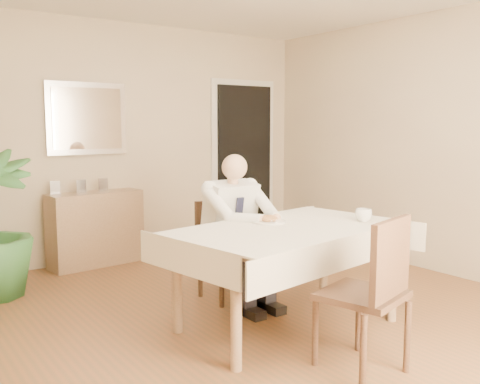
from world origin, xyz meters
TOP-DOWN VIEW (x-y plane):
  - room at (0.00, 0.00)m, footprint 5.00×5.02m
  - doorway at (1.55, 2.46)m, footprint 0.96×0.07m
  - mirror at (-0.48, 2.47)m, footprint 0.86×0.04m
  - dining_table at (0.04, -0.21)m, footprint 1.87×1.29m
  - chair_far at (0.04, 0.67)m, footprint 0.43×0.43m
  - chair_near at (-0.05, -1.08)m, footprint 0.56×0.56m
  - seated_man at (0.04, 0.38)m, footprint 0.48×0.72m
  - plate at (0.01, -0.00)m, footprint 0.26×0.26m
  - food at (0.01, -0.00)m, footprint 0.14×0.14m
  - knife at (0.05, -0.06)m, footprint 0.01×0.13m
  - fork at (-0.03, -0.06)m, footprint 0.01×0.13m
  - coffee_mug at (0.63, -0.39)m, footprint 0.14×0.14m
  - sideboard at (-0.48, 2.32)m, footprint 1.00×0.43m
  - photo_frame_left at (-0.88, 2.36)m, footprint 0.10×0.02m
  - photo_frame_center at (-0.62, 2.33)m, footprint 0.10×0.02m
  - photo_frame_right at (-0.38, 2.34)m, footprint 0.10×0.02m

SIDE VIEW (x-z plane):
  - sideboard at x=-0.48m, z-range 0.00..0.78m
  - chair_far at x=0.04m, z-range 0.05..0.88m
  - chair_near at x=-0.05m, z-range 0.06..1.02m
  - dining_table at x=0.04m, z-range 0.29..1.04m
  - seated_man at x=0.04m, z-range 0.07..1.31m
  - plate at x=0.01m, z-range 0.75..0.77m
  - knife at x=0.05m, z-range 0.77..0.78m
  - fork at x=-0.03m, z-range 0.77..0.78m
  - food at x=0.01m, z-range 0.76..0.81m
  - coffee_mug at x=0.63m, z-range 0.75..0.85m
  - photo_frame_left at x=-0.88m, z-range 0.78..0.92m
  - photo_frame_center at x=-0.62m, z-range 0.78..0.92m
  - photo_frame_right at x=-0.38m, z-range 0.78..0.92m
  - doorway at x=1.55m, z-range -0.05..2.05m
  - room at x=0.00m, z-range 0.00..2.60m
  - mirror at x=-0.48m, z-range 1.17..1.93m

